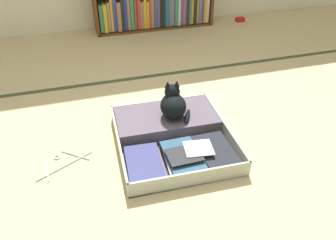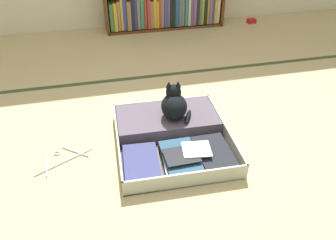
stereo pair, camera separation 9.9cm
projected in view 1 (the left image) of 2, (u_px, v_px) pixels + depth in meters
The scene contains 6 objects.
ground_plane at pixel (180, 151), 2.14m from camera, with size 10.00×10.00×0.00m, color #C9B582.
tatami_border at pixel (144, 77), 2.95m from camera, with size 4.80×0.05×0.00m.
open_suitcase at pixel (172, 134), 2.21m from camera, with size 0.74×0.81×0.11m.
black_cat at pixel (173, 104), 2.22m from camera, with size 0.23×0.25×0.25m.
clothes_hanger at pixel (62, 163), 2.04m from camera, with size 0.34×0.26×0.01m.
small_red_pouch at pixel (240, 19), 4.14m from camera, with size 0.10×0.07×0.05m.
Camera 1 is at (-0.54, -1.54, 1.39)m, focal length 35.67 mm.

